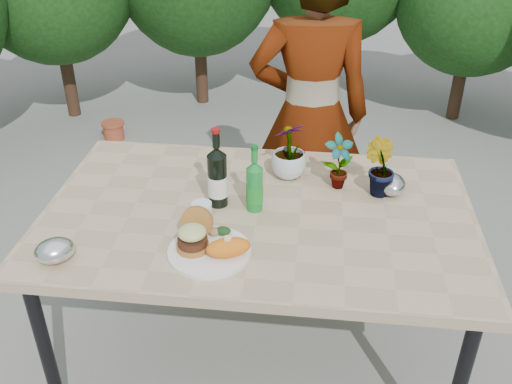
# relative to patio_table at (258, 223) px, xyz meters

# --- Properties ---
(ground) EXTENTS (80.00, 80.00, 0.00)m
(ground) POSITION_rel_patio_table_xyz_m (0.00, 0.00, -0.69)
(ground) COLOR slate
(ground) RESTS_ON ground
(patio_table) EXTENTS (1.60, 1.00, 0.75)m
(patio_table) POSITION_rel_patio_table_xyz_m (0.00, 0.00, 0.00)
(patio_table) COLOR tan
(patio_table) RESTS_ON ground
(dinner_plate) EXTENTS (0.28, 0.28, 0.01)m
(dinner_plate) POSITION_rel_patio_table_xyz_m (-0.13, -0.28, 0.06)
(dinner_plate) COLOR white
(dinner_plate) RESTS_ON patio_table
(burger_stack) EXTENTS (0.11, 0.16, 0.11)m
(burger_stack) POSITION_rel_patio_table_xyz_m (-0.19, -0.26, 0.12)
(burger_stack) COLOR #B7722D
(burger_stack) RESTS_ON dinner_plate
(sweet_potato) EXTENTS (0.17, 0.12, 0.06)m
(sweet_potato) POSITION_rel_patio_table_xyz_m (-0.07, -0.30, 0.10)
(sweet_potato) COLOR orange
(sweet_potato) RESTS_ON dinner_plate
(grilled_veg) EXTENTS (0.08, 0.05, 0.03)m
(grilled_veg) POSITION_rel_patio_table_xyz_m (-0.12, -0.18, 0.09)
(grilled_veg) COLOR olive
(grilled_veg) RESTS_ON dinner_plate
(wine_bottle) EXTENTS (0.08, 0.08, 0.31)m
(wine_bottle) POSITION_rel_patio_table_xyz_m (-0.16, 0.03, 0.17)
(wine_bottle) COLOR black
(wine_bottle) RESTS_ON patio_table
(sparkling_water) EXTENTS (0.06, 0.06, 0.26)m
(sparkling_water) POSITION_rel_patio_table_xyz_m (-0.02, 0.01, 0.15)
(sparkling_water) COLOR #167E2D
(sparkling_water) RESTS_ON patio_table
(plastic_cup) EXTENTS (0.07, 0.07, 0.09)m
(plastic_cup) POSITION_rel_patio_table_xyz_m (-0.19, -0.12, 0.10)
(plastic_cup) COLOR white
(plastic_cup) RESTS_ON patio_table
(seedling_left) EXTENTS (0.14, 0.12, 0.23)m
(seedling_left) POSITION_rel_patio_table_xyz_m (0.29, 0.20, 0.17)
(seedling_left) COLOR #296121
(seedling_left) RESTS_ON patio_table
(seedling_mid) EXTENTS (0.16, 0.16, 0.23)m
(seedling_mid) POSITION_rel_patio_table_xyz_m (0.44, 0.18, 0.17)
(seedling_mid) COLOR #245D20
(seedling_mid) RESTS_ON patio_table
(seedling_right) EXTENTS (0.18, 0.18, 0.23)m
(seedling_right) POSITION_rel_patio_table_xyz_m (0.10, 0.28, 0.17)
(seedling_right) COLOR #2A5E20
(seedling_right) RESTS_ON patio_table
(blue_bowl) EXTENTS (0.15, 0.15, 0.11)m
(blue_bowl) POSITION_rel_patio_table_xyz_m (0.09, 0.27, 0.11)
(blue_bowl) COLOR silver
(blue_bowl) RESTS_ON patio_table
(foil_packet_left) EXTENTS (0.17, 0.16, 0.08)m
(foil_packet_left) POSITION_rel_patio_table_xyz_m (-0.63, -0.37, 0.10)
(foil_packet_left) COLOR silver
(foil_packet_left) RESTS_ON patio_table
(foil_packet_right) EXTENTS (0.12, 0.14, 0.08)m
(foil_packet_right) POSITION_rel_patio_table_xyz_m (0.50, 0.19, 0.10)
(foil_packet_right) COLOR #B6B8BD
(foil_packet_right) RESTS_ON patio_table
(person) EXTENTS (0.62, 0.45, 1.60)m
(person) POSITION_rel_patio_table_xyz_m (0.16, 0.77, 0.11)
(person) COLOR #A56D52
(person) RESTS_ON ground
(terracotta_pot) EXTENTS (0.17, 0.17, 0.14)m
(terracotta_pot) POSITION_rel_patio_table_xyz_m (-1.32, 1.99, -0.62)
(terracotta_pot) COLOR #A6472A
(terracotta_pot) RESTS_ON ground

